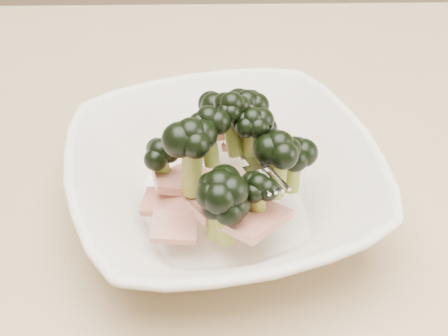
% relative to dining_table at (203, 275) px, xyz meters
% --- Properties ---
extents(dining_table, '(1.20, 0.80, 0.75)m').
position_rel_dining_table_xyz_m(dining_table, '(0.00, 0.00, 0.00)').
color(dining_table, tan).
rests_on(dining_table, ground).
extents(broccoli_dish, '(0.32, 0.32, 0.12)m').
position_rel_dining_table_xyz_m(broccoli_dish, '(0.02, -0.01, 0.14)').
color(broccoli_dish, beige).
rests_on(broccoli_dish, dining_table).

